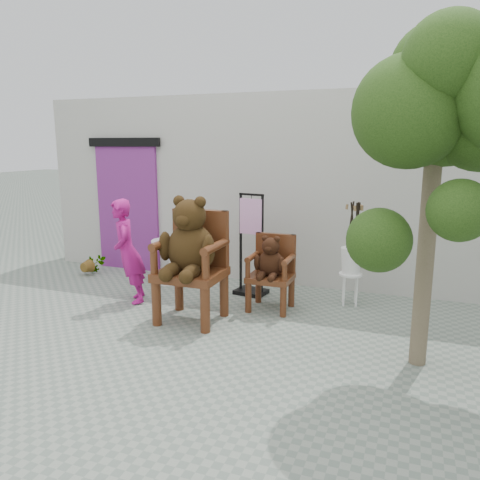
{
  "coord_description": "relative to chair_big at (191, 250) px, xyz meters",
  "views": [
    {
      "loc": [
        1.73,
        -4.45,
        2.21
      ],
      "look_at": [
        -0.41,
        1.32,
        0.95
      ],
      "focal_mm": 35.0,
      "sensor_mm": 36.0,
      "label": 1
    }
  ],
  "objects": [
    {
      "name": "ground_plane",
      "position": [
        0.82,
        -0.68,
        -0.92
      ],
      "size": [
        60.0,
        60.0,
        0.0
      ],
      "primitive_type": "plane",
      "color": "gray",
      "rests_on": "ground"
    },
    {
      "name": "back_wall",
      "position": [
        0.82,
        2.42,
        0.58
      ],
      "size": [
        9.0,
        1.0,
        3.0
      ],
      "primitive_type": "cube",
      "color": "#B6B3AA",
      "rests_on": "ground"
    },
    {
      "name": "doorway",
      "position": [
        -2.18,
        1.9,
        0.25
      ],
      "size": [
        1.4,
        0.11,
        2.33
      ],
      "color": "#772878",
      "rests_on": "ground"
    },
    {
      "name": "chair_big",
      "position": [
        0.0,
        0.0,
        0.0
      ],
      "size": [
        0.79,
        0.84,
        1.6
      ],
      "color": "#45200E",
      "rests_on": "ground"
    },
    {
      "name": "chair_small",
      "position": [
        0.83,
        0.75,
        -0.31
      ],
      "size": [
        0.58,
        0.55,
        1.02
      ],
      "color": "#45200E",
      "rests_on": "ground"
    },
    {
      "name": "person",
      "position": [
        -1.14,
        0.31,
        -0.18
      ],
      "size": [
        0.58,
        0.64,
        1.47
      ],
      "primitive_type": "imported",
      "rotation": [
        0.0,
        0.0,
        -1.01
      ],
      "color": "#AE1577",
      "rests_on": "ground"
    },
    {
      "name": "cafe_table",
      "position": [
        -1.05,
        1.36,
        -0.48
      ],
      "size": [
        0.6,
        0.6,
        0.7
      ],
      "rotation": [
        0.0,
        0.0,
        0.24
      ],
      "color": "white",
      "rests_on": "ground"
    },
    {
      "name": "display_stand",
      "position": [
        0.36,
        1.26,
        -0.33
      ],
      "size": [
        0.5,
        0.42,
        1.51
      ],
      "rotation": [
        0.0,
        0.0,
        -0.17
      ],
      "color": "black",
      "rests_on": "ground"
    },
    {
      "name": "stool_bucket",
      "position": [
        1.82,
        1.29,
        -0.28
      ],
      "size": [
        0.32,
        0.32,
        1.45
      ],
      "rotation": [
        0.0,
        0.0,
        0.19
      ],
      "color": "white",
      "rests_on": "ground"
    },
    {
      "name": "tree",
      "position": [
        2.92,
        -0.45,
        1.65
      ],
      "size": [
        1.93,
        1.84,
        3.4
      ],
      "rotation": [
        0.0,
        0.0,
        0.36
      ],
      "color": "brown",
      "rests_on": "ground"
    },
    {
      "name": "potted_plant",
      "position": [
        -2.57,
        1.33,
        -0.73
      ],
      "size": [
        0.38,
        0.34,
        0.39
      ],
      "primitive_type": "imported",
      "rotation": [
        0.0,
        0.0,
        -0.1
      ],
      "color": "black",
      "rests_on": "ground"
    }
  ]
}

